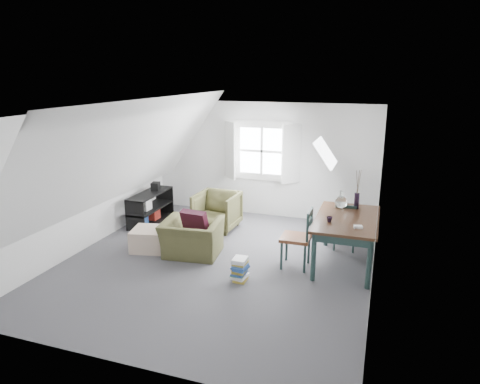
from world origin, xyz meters
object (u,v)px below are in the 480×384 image
(armchair_near, at_px, (192,255))
(dining_chair_near, at_px, (298,237))
(media_shelf, at_px, (150,209))
(ottoman, at_px, (149,239))
(dining_table, at_px, (347,224))
(dining_chair_far, at_px, (346,225))
(magazine_stack, at_px, (240,269))
(armchair_far, at_px, (217,228))

(armchair_near, xyz_separation_m, dining_chair_near, (1.84, 0.14, 0.52))
(armchair_near, bearing_deg, media_shelf, -45.27)
(media_shelf, bearing_deg, ottoman, -59.69)
(dining_chair_near, height_order, media_shelf, dining_chair_near)
(ottoman, relative_size, dining_table, 0.35)
(ottoman, bearing_deg, dining_chair_far, 18.86)
(armchair_near, bearing_deg, magazine_stack, 143.86)
(ottoman, relative_size, dining_chair_near, 0.58)
(ottoman, height_order, dining_chair_far, dining_chair_far)
(ottoman, bearing_deg, magazine_stack, -17.72)
(dining_table, distance_m, media_shelf, 4.23)
(dining_table, distance_m, dining_chair_far, 0.72)
(armchair_near, xyz_separation_m, dining_table, (2.56, 0.47, 0.72))
(armchair_far, distance_m, magazine_stack, 2.33)
(armchair_near, relative_size, dining_chair_far, 1.11)
(dining_chair_near, xyz_separation_m, magazine_stack, (-0.74, -0.76, -0.34))
(magazine_stack, bearing_deg, armchair_near, 150.32)
(ottoman, bearing_deg, media_shelf, 119.75)
(media_shelf, bearing_deg, dining_table, -10.30)
(armchair_far, xyz_separation_m, magazine_stack, (1.17, -2.00, 0.18))
(armchair_near, distance_m, media_shelf, 2.03)
(dining_table, xyz_separation_m, magazine_stack, (-1.47, -1.09, -0.54))
(dining_chair_far, bearing_deg, dining_chair_near, 45.07)
(armchair_near, relative_size, dining_table, 0.59)
(armchair_near, bearing_deg, dining_chair_far, -161.97)
(dining_table, relative_size, dining_chair_near, 1.66)
(ottoman, relative_size, dining_chair_far, 0.66)
(dining_chair_far, bearing_deg, ottoman, 7.26)
(armchair_near, bearing_deg, ottoman, -6.19)
(armchair_near, xyz_separation_m, magazine_stack, (1.10, -0.62, 0.18))
(ottoman, height_order, media_shelf, media_shelf)
(ottoman, xyz_separation_m, magazine_stack, (1.94, -0.62, -0.01))
(dining_chair_near, bearing_deg, media_shelf, -95.79)
(armchair_far, height_order, dining_chair_far, dining_chair_far)
(ottoman, height_order, dining_table, dining_table)
(armchair_far, distance_m, dining_chair_far, 2.63)
(dining_chair_near, relative_size, magazine_stack, 2.79)
(dining_table, bearing_deg, armchair_near, -165.23)
(dining_table, xyz_separation_m, dining_chair_near, (-0.72, -0.33, -0.20))
(armchair_near, height_order, media_shelf, media_shelf)
(magazine_stack, bearing_deg, dining_chair_far, 51.48)
(dining_chair_far, height_order, media_shelf, dining_chair_far)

